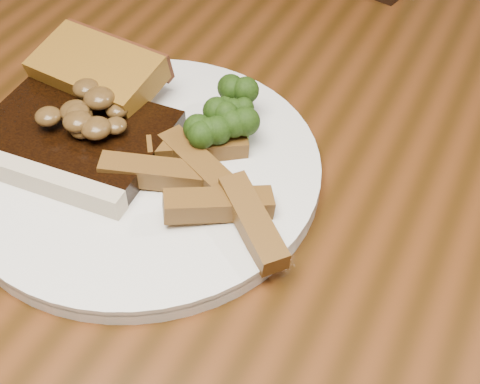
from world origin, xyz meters
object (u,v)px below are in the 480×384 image
object	(u,v)px
plate	(143,170)
garlic_bread	(100,88)
dining_table	(220,281)
steak	(74,140)
potato_wedges	(217,188)
chair_far	(300,100)

from	to	relation	value
plate	garlic_bread	xyz separation A→B (m)	(-0.08, 0.06, 0.02)
dining_table	garlic_bread	size ratio (longest dim) A/B	13.63
dining_table	steak	distance (m)	0.18
garlic_bread	potato_wedges	xyz separation A→B (m)	(0.16, -0.07, -0.00)
garlic_bread	chair_far	bearing A→B (deg)	92.02
potato_wedges	chair_far	bearing A→B (deg)	103.75
dining_table	plate	xyz separation A→B (m)	(-0.08, 0.01, 0.10)
steak	potato_wedges	distance (m)	0.14
plate	potato_wedges	distance (m)	0.08
dining_table	steak	size ratio (longest dim) A/B	10.24
dining_table	plate	size ratio (longest dim) A/B	5.28
steak	garlic_bread	size ratio (longest dim) A/B	1.33
plate	potato_wedges	xyz separation A→B (m)	(0.07, -0.01, 0.02)
steak	dining_table	bearing A→B (deg)	-4.22
plate	garlic_bread	bearing A→B (deg)	144.06
dining_table	potato_wedges	xyz separation A→B (m)	(-0.00, 0.00, 0.12)
dining_table	garlic_bread	distance (m)	0.21
chair_far	plate	size ratio (longest dim) A/B	2.70
dining_table	potato_wedges	size ratio (longest dim) A/B	14.61
dining_table	steak	world-z (taller)	steak
garlic_bread	potato_wedges	bearing A→B (deg)	-17.51
garlic_bread	steak	bearing A→B (deg)	-68.27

